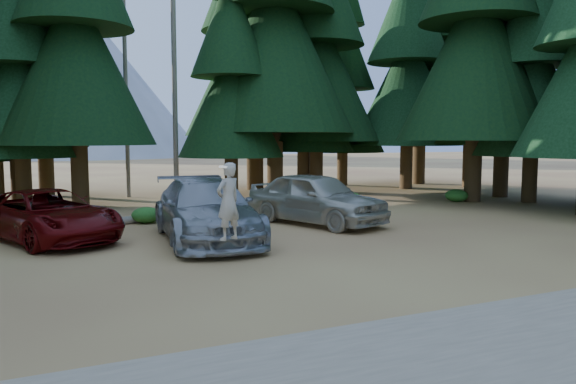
# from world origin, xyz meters

# --- Properties ---
(ground) EXTENTS (160.00, 160.00, 0.00)m
(ground) POSITION_xyz_m (0.00, 0.00, 0.00)
(ground) COLOR #986240
(ground) RESTS_ON ground
(gravel_strip) EXTENTS (26.00, 3.50, 0.01)m
(gravel_strip) POSITION_xyz_m (0.00, -6.50, 0.01)
(gravel_strip) COLOR gray
(gravel_strip) RESTS_ON ground
(forest_belt_north) EXTENTS (36.00, 7.00, 22.00)m
(forest_belt_north) POSITION_xyz_m (0.00, 15.00, 0.00)
(forest_belt_north) COLOR black
(forest_belt_north) RESTS_ON ground
(snag_front) EXTENTS (0.24, 0.24, 12.00)m
(snag_front) POSITION_xyz_m (0.80, 14.50, 6.00)
(snag_front) COLOR #746A5D
(snag_front) RESTS_ON ground
(snag_back) EXTENTS (0.20, 0.20, 10.00)m
(snag_back) POSITION_xyz_m (-1.20, 16.00, 5.00)
(snag_back) COLOR #746A5D
(snag_back) RESTS_ON ground
(mountain_peak) EXTENTS (48.00, 50.00, 28.00)m
(mountain_peak) POSITION_xyz_m (-2.59, 88.23, 12.71)
(mountain_peak) COLOR gray
(mountain_peak) RESTS_ON ground
(red_pickup) EXTENTS (4.23, 5.68, 1.44)m
(red_pickup) POSITION_xyz_m (-5.13, 4.87, 0.72)
(red_pickup) COLOR #5E0809
(red_pickup) RESTS_ON ground
(silver_minivan_center) EXTENTS (2.96, 6.09, 1.71)m
(silver_minivan_center) POSITION_xyz_m (-1.13, 3.09, 0.85)
(silver_minivan_center) COLOR #9A9DA2
(silver_minivan_center) RESTS_ON ground
(silver_minivan_right) EXTENTS (3.69, 5.50, 1.74)m
(silver_minivan_right) POSITION_xyz_m (3.07, 4.50, 0.87)
(silver_minivan_right) COLOR beige
(silver_minivan_right) RESTS_ON ground
(frisbee_player) EXTENTS (0.74, 0.63, 1.72)m
(frisbee_player) POSITION_xyz_m (-1.59, -0.21, 1.47)
(frisbee_player) COLOR beige
(frisbee_player) RESTS_ON ground
(log_left) EXTENTS (3.40, 1.78, 0.26)m
(log_left) POSITION_xyz_m (-2.84, 7.01, 0.13)
(log_left) COLOR #746A5D
(log_left) RESTS_ON ground
(log_mid) EXTENTS (3.79, 0.98, 0.31)m
(log_mid) POSITION_xyz_m (3.49, 10.50, 0.16)
(log_mid) COLOR #746A5D
(log_mid) RESTS_ON ground
(log_right) EXTENTS (4.33, 2.03, 0.29)m
(log_right) POSITION_xyz_m (5.74, 9.18, 0.15)
(log_right) COLOR #746A5D
(log_right) RESTS_ON ground
(shrub_left) EXTENTS (0.97, 0.97, 0.54)m
(shrub_left) POSITION_xyz_m (-2.03, 7.10, 0.27)
(shrub_left) COLOR #1E661F
(shrub_left) RESTS_ON ground
(shrub_center_left) EXTENTS (1.11, 1.11, 0.61)m
(shrub_center_left) POSITION_xyz_m (-0.21, 6.24, 0.31)
(shrub_center_left) COLOR #1E661F
(shrub_center_left) RESTS_ON ground
(shrub_center_right) EXTENTS (1.12, 1.12, 0.62)m
(shrub_center_right) POSITION_xyz_m (3.62, 9.37, 0.31)
(shrub_center_right) COLOR #1E661F
(shrub_center_right) RESTS_ON ground
(shrub_right) EXTENTS (1.14, 1.14, 0.62)m
(shrub_right) POSITION_xyz_m (6.49, 8.08, 0.31)
(shrub_right) COLOR #1E661F
(shrub_right) RESTS_ON ground
(shrub_far_right) EXTENTS (1.06, 1.06, 0.58)m
(shrub_far_right) POSITION_xyz_m (3.52, 7.27, 0.29)
(shrub_far_right) COLOR #1E661F
(shrub_far_right) RESTS_ON ground
(shrub_edge_east) EXTENTS (1.02, 1.02, 0.56)m
(shrub_edge_east) POSITION_xyz_m (11.89, 7.68, 0.28)
(shrub_edge_east) COLOR #1E661F
(shrub_edge_east) RESTS_ON ground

